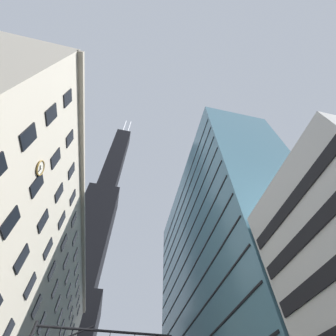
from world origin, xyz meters
TOP-DOWN VIEW (x-y plane):
  - dark_skyscraper at (-19.73, 87.65)m, footprint 24.71×24.71m
  - glass_office_midrise at (18.88, 30.94)m, footprint 15.87×49.95m

SIDE VIEW (x-z plane):
  - glass_office_midrise at x=18.88m, z-range 0.00..54.29m
  - dark_skyscraper at x=-19.73m, z-range -43.03..159.07m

